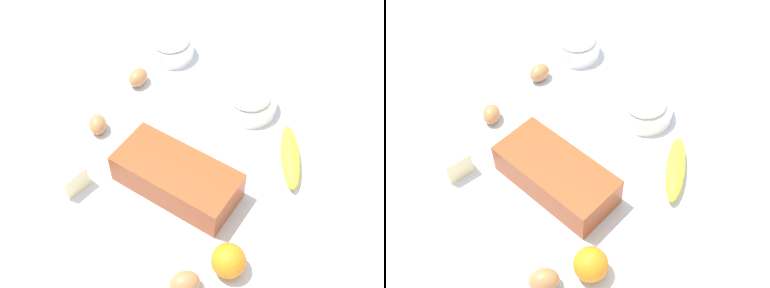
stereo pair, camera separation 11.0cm
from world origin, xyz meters
The scene contains 10 objects.
ground_plane centered at (0.00, 0.00, -0.01)m, with size 2.40×2.40×0.02m, color silver.
loaf_pan centered at (-0.02, 0.10, 0.04)m, with size 0.29×0.15×0.08m.
flour_bowl centered at (-0.05, -0.21, 0.03)m, with size 0.15×0.15×0.07m.
sugar_bowl centered at (0.24, -0.29, 0.04)m, with size 0.13×0.13×0.07m.
banana centered at (-0.21, -0.10, 0.02)m, with size 0.19×0.04×0.04m, color yellow.
orange_fruit centered at (-0.21, 0.22, 0.04)m, with size 0.07×0.07×0.07m, color orange.
butter_block centered at (0.21, 0.21, 0.03)m, with size 0.09×0.06×0.06m, color #F4EDB2.
egg_near_butter centered at (0.24, 0.05, 0.02)m, with size 0.04×0.04×0.06m, color #B37949.
egg_beside_bowl centered at (-0.15, 0.30, 0.02)m, with size 0.05×0.05×0.06m, color #B17848.
egg_loose centered at (0.25, -0.15, 0.02)m, with size 0.05×0.05×0.06m, color #B57A4A.
Camera 1 is at (-0.35, 0.62, 0.89)m, focal length 43.72 mm.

